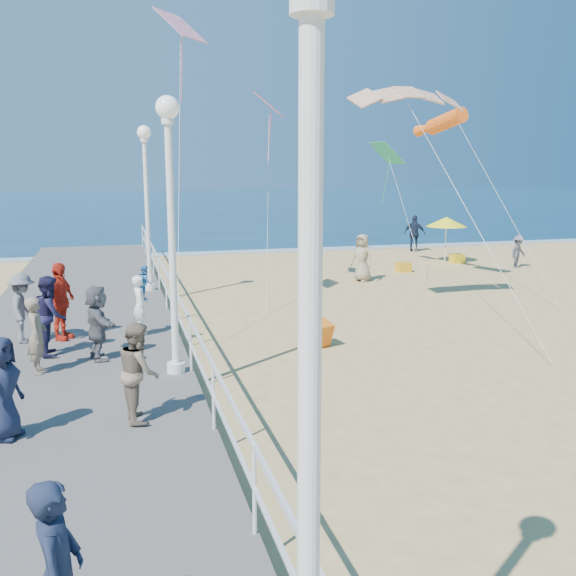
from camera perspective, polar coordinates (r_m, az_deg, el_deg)
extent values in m
plane|color=tan|center=(14.62, 11.67, -7.11)|extent=(160.00, 160.00, 0.00)
cube|color=#0D304F|center=(77.77, -10.50, 7.31)|extent=(160.00, 90.00, 0.05)
cube|color=silver|center=(33.79, -4.12, 3.23)|extent=(160.00, 1.20, 0.04)
cube|color=slate|center=(13.13, -19.36, -8.66)|extent=(5.00, 44.00, 0.40)
cube|color=white|center=(12.81, -8.72, -2.82)|extent=(0.05, 42.00, 0.06)
cube|color=white|center=(12.93, -8.65, -4.98)|extent=(0.05, 42.00, 0.04)
cylinder|color=white|center=(3.88, 1.89, -13.24)|extent=(0.14, 0.14, 4.70)
cylinder|color=white|center=(13.03, -9.92, -6.96)|extent=(0.36, 0.36, 0.20)
cylinder|color=white|center=(12.53, -10.26, 3.34)|extent=(0.14, 0.14, 4.70)
sphere|color=white|center=(12.48, -10.68, 15.50)|extent=(0.44, 0.44, 0.44)
cylinder|color=white|center=(21.77, -12.15, 0.10)|extent=(0.36, 0.36, 0.20)
cylinder|color=white|center=(21.47, -12.39, 6.28)|extent=(0.14, 0.14, 4.70)
sphere|color=white|center=(21.44, -12.69, 13.35)|extent=(0.44, 0.44, 0.44)
imported|color=white|center=(15.87, -13.01, -1.52)|extent=(0.37, 0.55, 1.46)
imported|color=#347EC4|center=(15.93, -12.58, 0.49)|extent=(0.33, 0.42, 0.83)
imported|color=#182036|center=(5.89, -19.74, -22.93)|extent=(0.45, 0.63, 1.64)
imported|color=#7F6C58|center=(10.60, -13.13, -7.24)|extent=(0.68, 0.84, 1.61)
imported|color=slate|center=(16.01, -22.53, -1.67)|extent=(0.63, 1.07, 1.63)
imported|color=red|center=(15.93, -19.63, -1.14)|extent=(0.92, 1.16, 1.84)
imported|color=#1A2039|center=(10.54, -24.08, -8.12)|extent=(0.75, 0.90, 1.58)
imported|color=#5A5A5F|center=(14.07, -16.59, -2.98)|extent=(0.79, 1.55, 1.60)
imported|color=#7D6D56|center=(13.56, -21.43, -3.93)|extent=(0.38, 0.57, 1.53)
imported|color=#1E1C3E|center=(14.78, -20.36, -2.29)|extent=(0.71, 0.88, 1.73)
imported|color=#5B5B60|center=(30.17, 19.78, 3.06)|extent=(1.07, 0.86, 1.45)
imported|color=#192238|center=(34.63, 11.19, 4.78)|extent=(1.18, 1.03, 1.91)
imported|color=gray|center=(25.21, 6.61, 2.69)|extent=(1.00, 1.08, 1.86)
cube|color=#EB390D|center=(16.01, 2.63, -4.21)|extent=(0.78, 0.87, 0.74)
cylinder|color=white|center=(30.84, 13.81, 3.86)|extent=(0.05, 0.05, 1.80)
cone|color=#FCF31A|center=(30.74, 13.89, 5.73)|extent=(1.90, 1.90, 0.45)
cube|color=orange|center=(27.87, 10.22, 1.84)|extent=(0.55, 0.55, 0.40)
cube|color=gold|center=(31.08, 14.80, 2.56)|extent=(0.55, 0.55, 0.40)
cylinder|color=#FC6015|center=(24.35, 13.90, 14.20)|extent=(1.06, 2.96, 1.14)
cube|color=#ED576C|center=(23.11, -1.69, 15.96)|extent=(1.32, 1.48, 0.79)
cube|color=#25B071|center=(28.35, 8.79, 11.77)|extent=(1.20, 1.49, 0.93)
cube|color=#CF1850|center=(19.32, -9.53, 22.02)|extent=(1.56, 1.59, 0.83)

